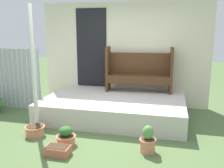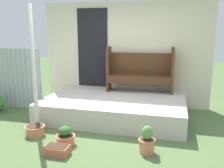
% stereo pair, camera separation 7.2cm
% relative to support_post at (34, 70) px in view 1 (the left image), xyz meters
% --- Properties ---
extents(ground_plane, '(24.00, 24.00, 0.00)m').
position_rel_support_post_xyz_m(ground_plane, '(1.25, 0.11, -1.19)').
color(ground_plane, '#516B3D').
extents(porch_slab, '(3.06, 2.00, 0.44)m').
position_rel_support_post_xyz_m(porch_slab, '(1.29, 1.10, -0.97)').
color(porch_slab, beige).
rests_on(porch_slab, ground_plane).
extents(house_wall, '(4.26, 0.08, 2.60)m').
position_rel_support_post_xyz_m(house_wall, '(1.26, 2.13, 0.12)').
color(house_wall, beige).
rests_on(house_wall, ground_plane).
extents(support_post, '(0.08, 0.08, 2.37)m').
position_rel_support_post_xyz_m(support_post, '(0.00, 0.00, 0.00)').
color(support_post, silver).
rests_on(support_post, ground_plane).
extents(bench, '(1.60, 0.50, 1.08)m').
position_rel_support_post_xyz_m(bench, '(1.74, 1.83, -0.22)').
color(bench, '#4C2D19').
rests_on(bench, porch_slab).
extents(flower_pot_left, '(0.37, 0.37, 0.19)m').
position_rel_support_post_xyz_m(flower_pot_left, '(0.10, -0.26, -1.08)').
color(flower_pot_left, tan).
rests_on(flower_pot_left, ground_plane).
extents(flower_pot_middle, '(0.34, 0.34, 0.33)m').
position_rel_support_post_xyz_m(flower_pot_middle, '(0.81, -0.48, -1.04)').
color(flower_pot_middle, tan).
rests_on(flower_pot_middle, ground_plane).
extents(flower_pot_right, '(0.27, 0.27, 0.45)m').
position_rel_support_post_xyz_m(flower_pot_right, '(2.19, -0.42, -0.99)').
color(flower_pot_right, tan).
rests_on(flower_pot_right, ground_plane).
extents(planter_box_rect, '(0.38, 0.24, 0.15)m').
position_rel_support_post_xyz_m(planter_box_rect, '(0.83, -0.84, -1.11)').
color(planter_box_rect, '#B76647').
rests_on(planter_box_rect, ground_plane).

